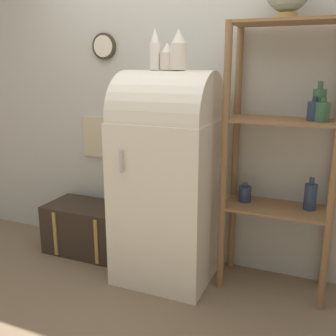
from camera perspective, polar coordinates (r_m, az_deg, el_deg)
ground_plane at (r=3.07m, az=-1.62°, el=-16.74°), size 12.00×12.00×0.00m
wall_back at (r=3.17m, az=2.52°, el=10.09°), size 7.00×0.09×2.70m
refrigerator at (r=2.92m, az=-0.01°, el=-0.82°), size 0.70×0.70×1.57m
suitcase_trunk at (r=3.56m, az=-11.28°, el=-8.59°), size 0.75×0.43×0.43m
shelf_unit at (r=2.79m, az=16.53°, el=3.26°), size 0.75×0.38×1.88m
vase_left at (r=2.85m, az=-1.90°, el=16.69°), size 0.07×0.07×0.28m
vase_center at (r=2.82m, az=-0.13°, el=15.76°), size 0.10×0.10×0.18m
vase_right at (r=2.78m, az=1.55°, el=16.62°), size 0.11×0.11×0.27m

